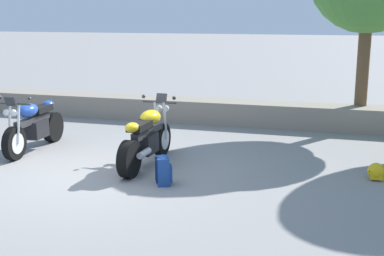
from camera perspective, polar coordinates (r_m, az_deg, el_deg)
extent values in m
plane|color=gray|center=(8.81, -11.94, -5.16)|extent=(120.00, 120.00, 0.00)
cube|color=gray|center=(13.04, -2.14, 2.08)|extent=(36.00, 0.80, 0.55)
cylinder|color=black|center=(10.00, -18.96, -1.60)|extent=(0.17, 0.63, 0.62)
cylinder|color=black|center=(11.21, -15.07, 0.12)|extent=(0.21, 0.63, 0.62)
cylinder|color=silver|center=(10.00, -18.96, -1.60)|extent=(0.18, 0.39, 0.38)
cube|color=black|center=(10.62, -16.80, -0.11)|extent=(0.34, 0.49, 0.34)
cube|color=#2D2D30|center=(10.50, -17.14, 0.84)|extent=(0.19, 1.11, 0.12)
ellipsoid|color=#2347A8|center=(10.33, -17.64, 1.87)|extent=(0.36, 0.53, 0.26)
cube|color=black|center=(10.75, -16.31, 2.02)|extent=(0.28, 0.57, 0.12)
ellipsoid|color=#2347A8|center=(11.00, -15.56, 2.51)|extent=(0.23, 0.29, 0.16)
cylinder|color=#2D2D30|center=(9.93, -19.01, 2.54)|extent=(0.66, 0.07, 0.04)
sphere|color=silver|center=(9.80, -19.04, 1.58)|extent=(0.13, 0.13, 0.13)
sphere|color=silver|center=(9.87, -19.73, 1.61)|extent=(0.13, 0.13, 0.13)
cube|color=#26282D|center=(9.84, -19.35, 2.78)|extent=(0.20, 0.10, 0.18)
cylinder|color=silver|center=(11.07, -16.40, 0.15)|extent=(0.13, 0.38, 0.11)
cylinder|color=silver|center=(9.91, -18.55, 0.44)|extent=(0.05, 0.17, 0.73)
cylinder|color=silver|center=(10.01, -19.42, 0.48)|extent=(0.05, 0.17, 0.73)
sphere|color=#2D2D30|center=(9.79, -17.44, 3.11)|extent=(0.07, 0.07, 0.07)
sphere|color=#2D2D30|center=(10.11, -20.37, 3.18)|extent=(0.07, 0.07, 0.07)
cylinder|color=black|center=(9.79, -3.36, -1.24)|extent=(0.16, 0.62, 0.62)
cylinder|color=black|center=(8.51, -6.92, -3.42)|extent=(0.20, 0.63, 0.62)
cylinder|color=silver|center=(9.79, -3.36, -1.24)|extent=(0.17, 0.39, 0.38)
cube|color=black|center=(9.07, -5.15, -1.72)|extent=(0.34, 0.49, 0.34)
cube|color=#2D2D30|center=(9.12, -4.93, -0.35)|extent=(0.18, 1.10, 0.12)
ellipsoid|color=yellow|center=(9.21, -4.59, 1.18)|extent=(0.36, 0.53, 0.26)
cube|color=black|center=(8.79, -5.79, 0.21)|extent=(0.28, 0.57, 0.12)
ellipsoid|color=yellow|center=(8.51, -6.61, 0.07)|extent=(0.23, 0.29, 0.16)
cylinder|color=#2D2D30|center=(9.57, -3.59, 2.85)|extent=(0.66, 0.06, 0.04)
sphere|color=silver|center=(9.75, -3.66, 2.19)|extent=(0.13, 0.13, 0.13)
sphere|color=silver|center=(9.70, -2.89, 2.14)|extent=(0.13, 0.13, 0.13)
cube|color=#26282D|center=(9.65, -3.38, 3.29)|extent=(0.20, 0.10, 0.18)
cylinder|color=silver|center=(8.64, -5.29, -2.78)|extent=(0.12, 0.38, 0.11)
cylinder|color=silver|center=(9.71, -3.97, 0.82)|extent=(0.05, 0.16, 0.73)
cylinder|color=silver|center=(9.64, -2.98, 0.75)|extent=(0.05, 0.16, 0.73)
sphere|color=#2D2D30|center=(9.63, -5.35, 3.48)|extent=(0.07, 0.07, 0.07)
sphere|color=#2D2D30|center=(9.41, -1.99, 3.32)|extent=(0.07, 0.07, 0.07)
cube|color=navy|center=(8.15, -3.21, -4.72)|extent=(0.28, 0.35, 0.44)
cube|color=navy|center=(8.17, -2.39, -4.97)|extent=(0.14, 0.24, 0.24)
ellipsoid|color=navy|center=(8.09, -3.22, -3.30)|extent=(0.27, 0.33, 0.08)
cube|color=#10244B|center=(8.22, -3.98, -4.44)|extent=(0.05, 0.06, 0.37)
cube|color=#10244B|center=(8.06, -3.92, -4.78)|extent=(0.05, 0.06, 0.37)
sphere|color=yellow|center=(8.89, 19.62, -4.52)|extent=(0.28, 0.28, 0.28)
ellipsoid|color=black|center=(8.81, 19.66, -4.60)|extent=(0.23, 0.06, 0.12)
cube|color=yellow|center=(8.83, 19.62, -5.10)|extent=(0.20, 0.08, 0.08)
cylinder|color=brown|center=(12.48, 18.31, 6.82)|extent=(0.28, 0.28, 1.96)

